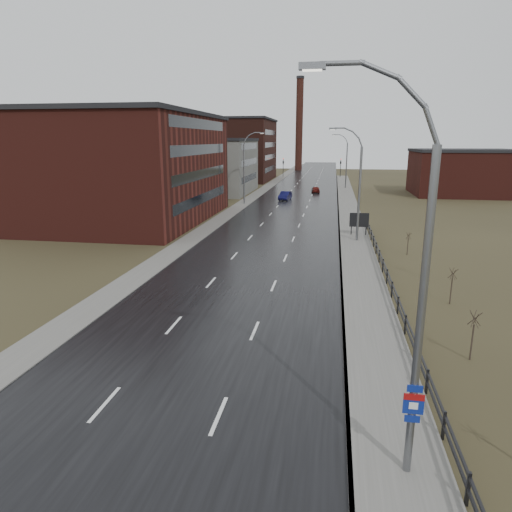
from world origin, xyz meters
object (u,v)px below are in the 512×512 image
(car_far, at_px, (316,190))
(billboard, at_px, (359,221))
(streetlight_main, at_px, (411,289))
(car_near, at_px, (285,196))

(car_far, bearing_deg, billboard, 93.05)
(streetlight_main, distance_m, car_far, 78.87)
(streetlight_main, height_order, billboard, streetlight_main)
(streetlight_main, distance_m, billboard, 37.16)
(car_near, bearing_deg, billboard, -62.49)
(streetlight_main, relative_size, billboard, 4.73)
(streetlight_main, relative_size, car_near, 2.72)
(streetlight_main, xyz_separation_m, car_near, (-10.42, 66.21, -5.33))
(car_far, bearing_deg, streetlight_main, 88.57)
(streetlight_main, relative_size, car_far, 3.22)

